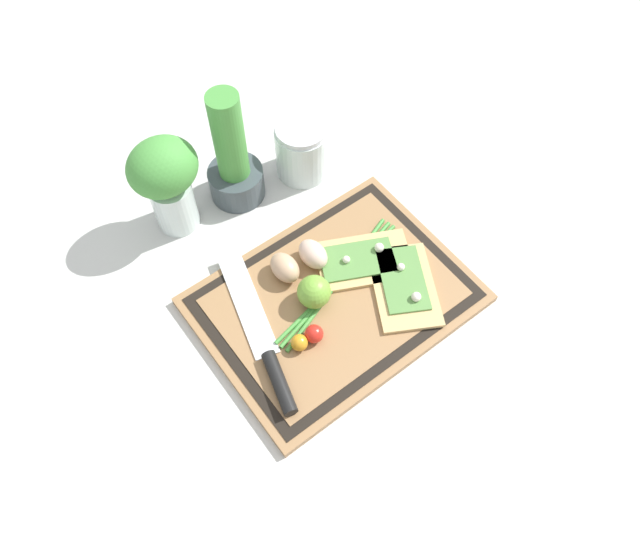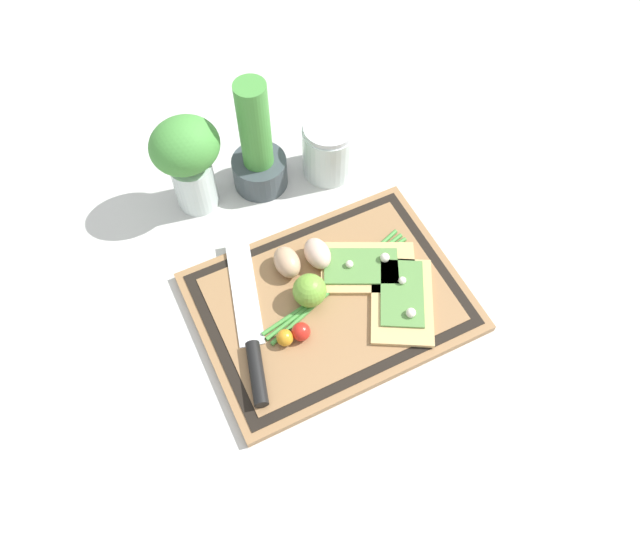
# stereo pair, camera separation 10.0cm
# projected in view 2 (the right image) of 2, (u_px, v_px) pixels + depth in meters

# --- Properties ---
(ground_plane) EXTENTS (6.00, 6.00, 0.00)m
(ground_plane) POSITION_uv_depth(u_px,v_px,m) (331.00, 304.00, 1.02)
(ground_plane) COLOR silver
(cutting_board) EXTENTS (0.42, 0.32, 0.02)m
(cutting_board) POSITION_uv_depth(u_px,v_px,m) (331.00, 302.00, 1.01)
(cutting_board) COLOR #997047
(cutting_board) RESTS_ON ground_plane
(pizza_slice_near) EXTENTS (0.16, 0.18, 0.02)m
(pizza_slice_near) POSITION_uv_depth(u_px,v_px,m) (402.00, 299.00, 1.00)
(pizza_slice_near) COLOR tan
(pizza_slice_near) RESTS_ON cutting_board
(pizza_slice_far) EXTENTS (0.18, 0.16, 0.02)m
(pizza_slice_far) POSITION_uv_depth(u_px,v_px,m) (367.00, 267.00, 1.03)
(pizza_slice_far) COLOR tan
(pizza_slice_far) RESTS_ON cutting_board
(knife) EXTENTS (0.11, 0.30, 0.02)m
(knife) POSITION_uv_depth(u_px,v_px,m) (252.00, 344.00, 0.95)
(knife) COLOR silver
(knife) RESTS_ON cutting_board
(egg_brown) EXTENTS (0.04, 0.06, 0.04)m
(egg_brown) POSITION_uv_depth(u_px,v_px,m) (287.00, 262.00, 1.01)
(egg_brown) COLOR tan
(egg_brown) RESTS_ON cutting_board
(egg_pink) EXTENTS (0.04, 0.06, 0.04)m
(egg_pink) POSITION_uv_depth(u_px,v_px,m) (317.00, 253.00, 1.02)
(egg_pink) COLOR beige
(egg_pink) RESTS_ON cutting_board
(lime) EXTENTS (0.05, 0.05, 0.05)m
(lime) POSITION_uv_depth(u_px,v_px,m) (310.00, 290.00, 0.98)
(lime) COLOR #70A838
(lime) RESTS_ON cutting_board
(cherry_tomato_red) EXTENTS (0.03, 0.03, 0.03)m
(cherry_tomato_red) POSITION_uv_depth(u_px,v_px,m) (301.00, 332.00, 0.95)
(cherry_tomato_red) COLOR red
(cherry_tomato_red) RESTS_ON cutting_board
(cherry_tomato_yellow) EXTENTS (0.03, 0.03, 0.03)m
(cherry_tomato_yellow) POSITION_uv_depth(u_px,v_px,m) (285.00, 338.00, 0.95)
(cherry_tomato_yellow) COLOR orange
(cherry_tomato_yellow) RESTS_ON cutting_board
(scallion_bunch) EXTENTS (0.29, 0.11, 0.01)m
(scallion_bunch) POSITION_uv_depth(u_px,v_px,m) (337.00, 285.00, 1.01)
(scallion_bunch) COLOR #47933D
(scallion_bunch) RESTS_ON cutting_board
(herb_pot) EXTENTS (0.10, 0.10, 0.23)m
(herb_pot) POSITION_uv_depth(u_px,v_px,m) (256.00, 153.00, 1.08)
(herb_pot) COLOR #3D474C
(herb_pot) RESTS_ON ground_plane
(sauce_jar) EXTENTS (0.10, 0.10, 0.11)m
(sauce_jar) POSITION_uv_depth(u_px,v_px,m) (329.00, 152.00, 1.12)
(sauce_jar) COLOR silver
(sauce_jar) RESTS_ON ground_plane
(herb_glass) EXTENTS (0.12, 0.10, 0.19)m
(herb_glass) POSITION_uv_depth(u_px,v_px,m) (188.00, 158.00, 1.03)
(herb_glass) COLOR silver
(herb_glass) RESTS_ON ground_plane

